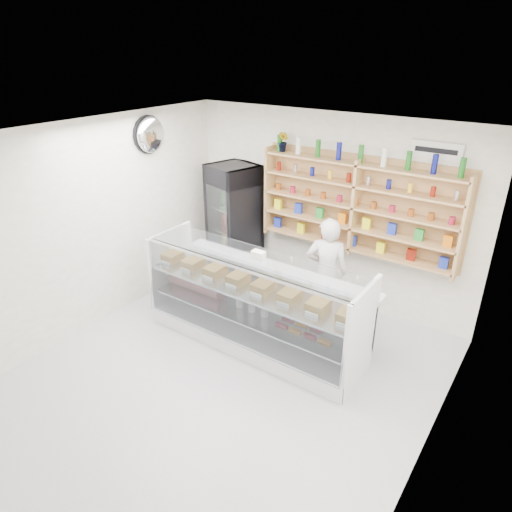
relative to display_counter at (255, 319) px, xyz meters
The scene contains 8 objects.
room 1.34m from the display_counter, 81.43° to the right, with size 5.00×5.00×5.00m.
display_counter is the anchor object (origin of this frame).
shop_worker 1.18m from the display_counter, 62.03° to the left, with size 0.57×0.38×1.57m, color silver.
drinks_cooler 1.96m from the display_counter, 135.34° to the left, with size 0.85×0.84×1.94m.
wall_shelving 2.05m from the display_counter, 67.54° to the left, with size 2.84×0.28×1.33m.
potted_plant 2.56m from the display_counter, 110.43° to the left, with size 0.16×0.13×0.29m, color #1E6626.
security_mirror 2.95m from the display_counter, 169.71° to the left, with size 0.15×0.50×0.50m, color silver.
wall_sign 3.07m from the display_counter, 47.11° to the left, with size 0.62×0.03×0.20m, color white.
Camera 1 is at (2.78, -3.29, 3.63)m, focal length 32.00 mm.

